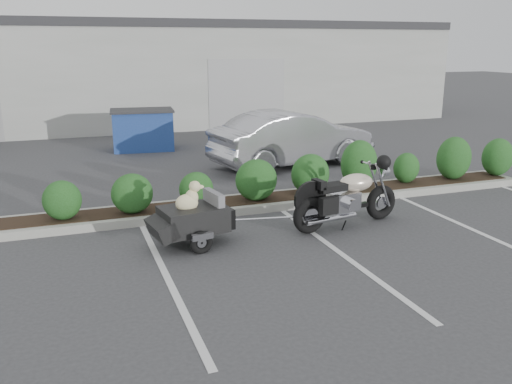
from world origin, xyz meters
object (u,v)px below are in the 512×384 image
object	(u,v)px
sedan	(293,138)
dumpster	(143,129)
motorcycle	(348,198)
pet_trailer	(192,218)

from	to	relation	value
sedan	dumpster	bearing A→B (deg)	32.45
motorcycle	pet_trailer	distance (m)	2.79
sedan	dumpster	distance (m)	4.95
motorcycle	sedan	world-z (taller)	sedan
pet_trailer	sedan	xyz separation A→B (m)	(3.88, 4.90, 0.27)
pet_trailer	dumpster	xyz separation A→B (m)	(0.48, 8.50, 0.17)
motorcycle	dumpster	size ratio (longest dim) A/B	1.13
motorcycle	dumpster	distance (m)	8.83
pet_trailer	dumpster	distance (m)	8.52
motorcycle	pet_trailer	size ratio (longest dim) A/B	1.23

